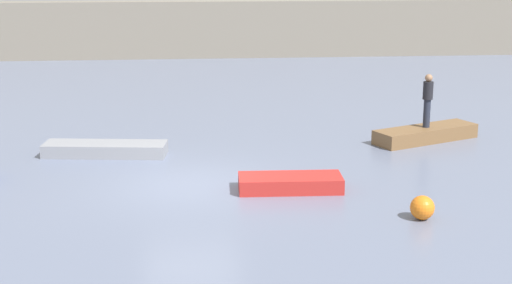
{
  "coord_description": "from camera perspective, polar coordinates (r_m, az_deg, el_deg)",
  "views": [
    {
      "loc": [
        0.02,
        -18.94,
        5.98
      ],
      "look_at": [
        1.89,
        1.81,
        0.66
      ],
      "focal_mm": 53.37,
      "sensor_mm": 36.0,
      "label": 1
    }
  ],
  "objects": [
    {
      "name": "ground_plane",
      "position": [
        19.87,
        -4.96,
        -3.24
      ],
      "size": [
        120.0,
        120.0,
        0.0
      ],
      "primitive_type": "plane",
      "color": "slate"
    },
    {
      "name": "mooring_buoy",
      "position": [
        17.68,
        12.36,
        -4.83
      ],
      "size": [
        0.56,
        0.56,
        0.56
      ],
      "primitive_type": "sphere",
      "color": "orange",
      "rests_on": "ground_plane"
    },
    {
      "name": "person_dark_shirt",
      "position": [
        24.61,
        12.74,
        3.25
      ],
      "size": [
        0.32,
        0.32,
        1.7
      ],
      "color": "#232838",
      "rests_on": "rowboat_brown"
    },
    {
      "name": "rowboat_brown",
      "position": [
        24.86,
        12.59,
        0.59
      ],
      "size": [
        3.66,
        2.37,
        0.45
      ],
      "primitive_type": "cube",
      "rotation": [
        0.0,
        0.0,
        0.42
      ],
      "color": "brown",
      "rests_on": "ground_plane"
    },
    {
      "name": "embankment_wall",
      "position": [
        43.09,
        -5.19,
        8.4
      ],
      "size": [
        80.0,
        1.2,
        3.14
      ],
      "primitive_type": "cube",
      "color": "gray",
      "rests_on": "ground_plane"
    },
    {
      "name": "rowboat_red",
      "position": [
        19.35,
        2.59,
        -3.09
      ],
      "size": [
        2.65,
        1.11,
        0.38
      ],
      "primitive_type": "cube",
      "rotation": [
        0.0,
        0.0,
        -0.03
      ],
      "color": "red",
      "rests_on": "ground_plane"
    },
    {
      "name": "rowboat_grey",
      "position": [
        22.99,
        -11.23,
        -0.53
      ],
      "size": [
        3.71,
        1.43,
        0.38
      ],
      "primitive_type": "cube",
      "rotation": [
        0.0,
        0.0,
        -0.12
      ],
      "color": "gray",
      "rests_on": "ground_plane"
    }
  ]
}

